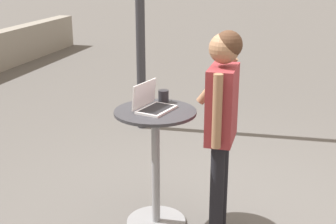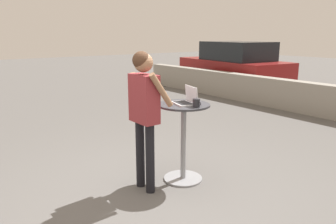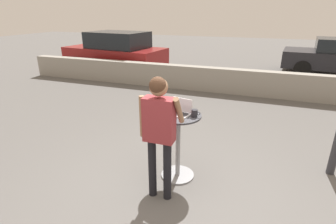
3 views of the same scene
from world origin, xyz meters
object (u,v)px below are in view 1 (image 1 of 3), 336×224
(coffee_mug, at_px, (164,96))
(standing_person, at_px, (222,112))
(cafe_table, at_px, (156,158))
(laptop, at_px, (152,104))

(coffee_mug, xyz_separation_m, standing_person, (-0.32, -0.55, 0.01))
(cafe_table, height_order, standing_person, standing_person)
(standing_person, bearing_deg, cafe_table, 81.95)
(coffee_mug, distance_m, standing_person, 0.64)
(laptop, height_order, standing_person, standing_person)
(laptop, distance_m, coffee_mug, 0.23)
(cafe_table, distance_m, coffee_mug, 0.53)
(laptop, relative_size, standing_person, 0.22)
(laptop, bearing_deg, coffee_mug, -7.69)
(laptop, xyz_separation_m, standing_person, (-0.09, -0.59, 0.01))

